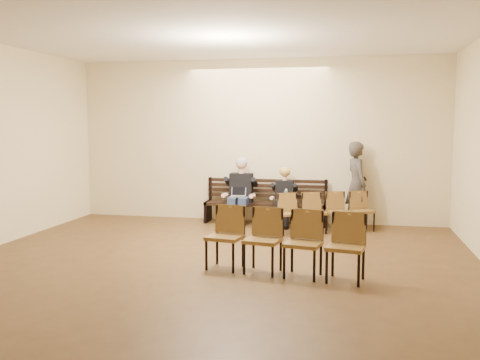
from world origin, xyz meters
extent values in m
plane|color=brown|center=(0.00, 0.00, 0.00)|extent=(10.00, 10.00, 0.00)
cube|color=beige|center=(0.00, 5.00, 1.75)|extent=(8.00, 0.02, 3.50)
cube|color=white|center=(0.00, 0.00, 3.50)|extent=(8.00, 10.00, 0.02)
cube|color=black|center=(0.23, 4.65, 0.23)|extent=(2.60, 0.90, 0.45)
cube|color=#B3B3B7|center=(-0.31, 4.35, 0.56)|extent=(0.36, 0.31, 0.22)
cylinder|color=silver|center=(0.72, 4.23, 0.57)|extent=(0.09, 0.09, 0.25)
cube|color=black|center=(0.96, 4.75, 0.14)|extent=(0.45, 0.38, 0.29)
imported|color=#3B3530|center=(2.12, 4.75, 1.01)|extent=(0.72, 0.87, 2.02)
cube|color=brown|center=(1.55, 4.00, 0.39)|extent=(1.92, 1.19, 0.79)
cube|color=brown|center=(1.09, 0.89, 0.46)|extent=(2.30, 0.88, 0.92)
camera|label=1|loc=(2.02, -6.43, 2.11)|focal=40.00mm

